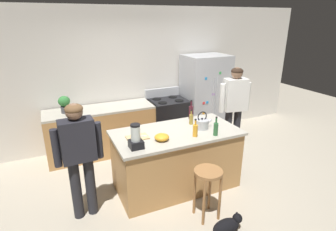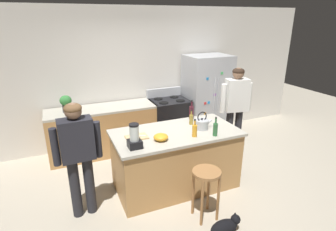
{
  "view_description": "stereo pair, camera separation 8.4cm",
  "coord_description": "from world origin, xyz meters",
  "px_view_note": "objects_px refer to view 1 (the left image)",
  "views": [
    {
      "loc": [
        -1.6,
        -3.24,
        2.47
      ],
      "look_at": [
        0.0,
        0.3,
        1.06
      ],
      "focal_mm": 28.82,
      "sensor_mm": 36.0,
      "label": 1
    },
    {
      "loc": [
        -1.53,
        -3.27,
        2.47
      ],
      "look_at": [
        0.0,
        0.3,
        1.06
      ],
      "focal_mm": 28.82,
      "sensor_mm": 36.0,
      "label": 2
    }
  ],
  "objects_px": {
    "bottle_olive_oil": "(216,129)",
    "chef_knife": "(139,136)",
    "potted_plant": "(64,103)",
    "bar_stool": "(208,181)",
    "person_by_island_left": "(79,151)",
    "bottle_vinegar": "(191,119)",
    "tea_kettle": "(202,124)",
    "bottle_soda": "(195,130)",
    "kitchen_island": "(176,159)",
    "stove_range": "(168,120)",
    "cat": "(227,226)",
    "bottle_wine": "(191,112)",
    "cutting_board": "(137,137)",
    "refrigerator": "(205,97)",
    "blender_appliance": "(136,138)",
    "person_by_sink_right": "(234,103)",
    "mixing_bowl": "(162,137)"
  },
  "relations": [
    {
      "from": "bar_stool",
      "to": "bottle_soda",
      "type": "bearing_deg",
      "value": 78.36
    },
    {
      "from": "refrigerator",
      "to": "cat",
      "type": "distance_m",
      "value": 3.06
    },
    {
      "from": "potted_plant",
      "to": "bottle_olive_oil",
      "type": "height_order",
      "value": "potted_plant"
    },
    {
      "from": "blender_appliance",
      "to": "bottle_olive_oil",
      "type": "distance_m",
      "value": 1.15
    },
    {
      "from": "bottle_wine",
      "to": "bottle_olive_oil",
      "type": "xyz_separation_m",
      "value": [
        -0.01,
        -0.73,
        -0.02
      ]
    },
    {
      "from": "bottle_vinegar",
      "to": "cutting_board",
      "type": "distance_m",
      "value": 0.94
    },
    {
      "from": "person_by_island_left",
      "to": "cutting_board",
      "type": "bearing_deg",
      "value": 8.68
    },
    {
      "from": "bottle_olive_oil",
      "to": "refrigerator",
      "type": "bearing_deg",
      "value": 62.38
    },
    {
      "from": "person_by_island_left",
      "to": "blender_appliance",
      "type": "bearing_deg",
      "value": -12.66
    },
    {
      "from": "person_by_island_left",
      "to": "bottle_vinegar",
      "type": "bearing_deg",
      "value": 9.15
    },
    {
      "from": "person_by_island_left",
      "to": "chef_knife",
      "type": "height_order",
      "value": "person_by_island_left"
    },
    {
      "from": "bottle_olive_oil",
      "to": "mixing_bowl",
      "type": "relative_size",
      "value": 1.37
    },
    {
      "from": "bottle_olive_oil",
      "to": "tea_kettle",
      "type": "bearing_deg",
      "value": 98.73
    },
    {
      "from": "blender_appliance",
      "to": "person_by_island_left",
      "type": "bearing_deg",
      "value": 167.34
    },
    {
      "from": "potted_plant",
      "to": "cutting_board",
      "type": "relative_size",
      "value": 1.0
    },
    {
      "from": "bottle_wine",
      "to": "bottle_soda",
      "type": "distance_m",
      "value": 0.7
    },
    {
      "from": "bar_stool",
      "to": "blender_appliance",
      "type": "distance_m",
      "value": 1.06
    },
    {
      "from": "cutting_board",
      "to": "stove_range",
      "type": "bearing_deg",
      "value": 52.92
    },
    {
      "from": "stove_range",
      "to": "bottle_vinegar",
      "type": "relative_size",
      "value": 4.62
    },
    {
      "from": "kitchen_island",
      "to": "stove_range",
      "type": "distance_m",
      "value": 1.62
    },
    {
      "from": "mixing_bowl",
      "to": "person_by_island_left",
      "type": "bearing_deg",
      "value": 175.68
    },
    {
      "from": "blender_appliance",
      "to": "bottle_vinegar",
      "type": "xyz_separation_m",
      "value": [
        1.03,
        0.43,
        -0.05
      ]
    },
    {
      "from": "refrigerator",
      "to": "bottle_vinegar",
      "type": "xyz_separation_m",
      "value": [
        -1.07,
        -1.33,
        0.12
      ]
    },
    {
      "from": "person_by_island_left",
      "to": "tea_kettle",
      "type": "xyz_separation_m",
      "value": [
        1.78,
        0.06,
        0.05
      ]
    },
    {
      "from": "bar_stool",
      "to": "chef_knife",
      "type": "height_order",
      "value": "chef_knife"
    },
    {
      "from": "bottle_vinegar",
      "to": "bottle_olive_oil",
      "type": "relative_size",
      "value": 0.86
    },
    {
      "from": "bottle_vinegar",
      "to": "chef_knife",
      "type": "relative_size",
      "value": 1.07
    },
    {
      "from": "cat",
      "to": "bottle_wine",
      "type": "height_order",
      "value": "bottle_wine"
    },
    {
      "from": "cat",
      "to": "chef_knife",
      "type": "xyz_separation_m",
      "value": [
        -0.69,
        1.18,
        0.83
      ]
    },
    {
      "from": "tea_kettle",
      "to": "bottle_soda",
      "type": "bearing_deg",
      "value": -138.77
    },
    {
      "from": "person_by_sink_right",
      "to": "bottle_wine",
      "type": "distance_m",
      "value": 0.99
    },
    {
      "from": "mixing_bowl",
      "to": "chef_knife",
      "type": "height_order",
      "value": "mixing_bowl"
    },
    {
      "from": "bar_stool",
      "to": "chef_knife",
      "type": "xyz_separation_m",
      "value": [
        -0.62,
        0.81,
        0.4
      ]
    },
    {
      "from": "kitchen_island",
      "to": "refrigerator",
      "type": "relative_size",
      "value": 1.05
    },
    {
      "from": "refrigerator",
      "to": "bottle_vinegar",
      "type": "relative_size",
      "value": 7.47
    },
    {
      "from": "stove_range",
      "to": "chef_knife",
      "type": "relative_size",
      "value": 4.96
    },
    {
      "from": "person_by_island_left",
      "to": "person_by_sink_right",
      "type": "height_order",
      "value": "person_by_sink_right"
    },
    {
      "from": "kitchen_island",
      "to": "potted_plant",
      "type": "relative_size",
      "value": 6.16
    },
    {
      "from": "bottle_olive_oil",
      "to": "chef_knife",
      "type": "xyz_separation_m",
      "value": [
        -1.02,
        0.36,
        -0.08
      ]
    },
    {
      "from": "kitchen_island",
      "to": "bottle_olive_oil",
      "type": "distance_m",
      "value": 0.79
    },
    {
      "from": "potted_plant",
      "to": "bar_stool",
      "type": "bearing_deg",
      "value": -58.24
    },
    {
      "from": "cat",
      "to": "tea_kettle",
      "type": "relative_size",
      "value": 1.88
    },
    {
      "from": "kitchen_island",
      "to": "person_by_island_left",
      "type": "distance_m",
      "value": 1.46
    },
    {
      "from": "stove_range",
      "to": "bottle_wine",
      "type": "relative_size",
      "value": 3.45
    },
    {
      "from": "cutting_board",
      "to": "bottle_olive_oil",
      "type": "bearing_deg",
      "value": -19.15
    },
    {
      "from": "kitchen_island",
      "to": "stove_range",
      "type": "bearing_deg",
      "value": 70.22
    },
    {
      "from": "kitchen_island",
      "to": "bottle_olive_oil",
      "type": "relative_size",
      "value": 6.7
    },
    {
      "from": "cat",
      "to": "bottle_wine",
      "type": "bearing_deg",
      "value": 77.99
    },
    {
      "from": "person_by_island_left",
      "to": "person_by_sink_right",
      "type": "xyz_separation_m",
      "value": [
        2.82,
        0.64,
        0.07
      ]
    },
    {
      "from": "refrigerator",
      "to": "person_by_sink_right",
      "type": "xyz_separation_m",
      "value": [
        0.03,
        -0.97,
        0.13
      ]
    }
  ]
}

